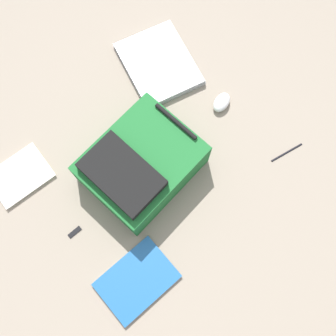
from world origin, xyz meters
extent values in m
plane|color=gray|center=(0.00, 0.00, 0.00)|extent=(3.45, 3.45, 0.00)
cube|color=#1E662D|center=(-0.02, -0.05, 0.08)|extent=(0.37, 0.45, 0.16)
cube|color=black|center=(-0.01, -0.14, 0.18)|extent=(0.30, 0.21, 0.04)
cylinder|color=black|center=(-0.04, 0.14, 0.17)|extent=(0.20, 0.04, 0.02)
cube|color=#929296|center=(-0.33, 0.30, 0.01)|extent=(0.40, 0.35, 0.02)
cube|color=#B7B7BC|center=(-0.33, 0.30, 0.03)|extent=(0.39, 0.35, 0.01)
cube|color=silver|center=(-0.32, -0.43, 0.01)|extent=(0.18, 0.23, 0.01)
cube|color=silver|center=(-0.32, -0.43, 0.01)|extent=(0.18, 0.24, 0.00)
cube|color=silver|center=(0.29, -0.34, 0.01)|extent=(0.19, 0.26, 0.01)
cube|color=#1E5999|center=(0.29, -0.34, 0.02)|extent=(0.20, 0.27, 0.00)
ellipsoid|color=silver|center=(-0.02, 0.38, 0.02)|extent=(0.09, 0.11, 0.04)
cylinder|color=black|center=(0.31, 0.44, 0.00)|extent=(0.04, 0.15, 0.01)
cube|color=black|center=(0.00, -0.41, 0.00)|extent=(0.02, 0.05, 0.01)
camera|label=1|loc=(0.38, -0.27, 1.54)|focal=42.98mm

